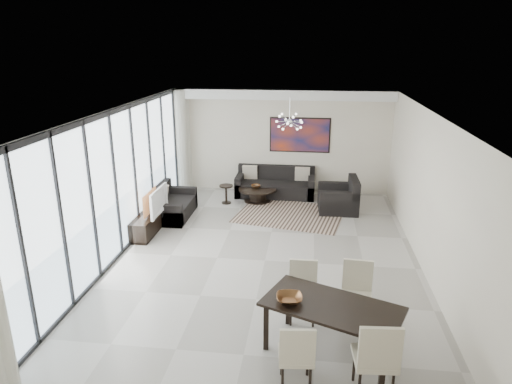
% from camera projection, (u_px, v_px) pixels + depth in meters
% --- Properties ---
extents(room_shell, '(6.00, 9.00, 2.90)m').
position_uv_depth(room_shell, '(290.00, 192.00, 8.50)').
color(room_shell, '#A8A39B').
rests_on(room_shell, ground).
extents(window_wall, '(0.37, 8.95, 2.90)m').
position_uv_depth(window_wall, '(120.00, 185.00, 8.88)').
color(window_wall, silver).
rests_on(window_wall, floor).
extents(soffit, '(5.98, 0.40, 0.26)m').
position_uv_depth(soffit, '(282.00, 95.00, 12.19)').
color(soffit, white).
rests_on(soffit, room_shell).
extents(painting, '(1.68, 0.04, 0.98)m').
position_uv_depth(painting, '(300.00, 135.00, 12.65)').
color(painting, '#AE3718').
rests_on(painting, room_shell).
extents(chandelier, '(0.66, 0.66, 0.71)m').
position_uv_depth(chandelier, '(290.00, 121.00, 10.59)').
color(chandelier, silver).
rests_on(chandelier, room_shell).
extents(rug, '(2.88, 2.42, 0.01)m').
position_uv_depth(rug, '(290.00, 214.00, 11.41)').
color(rug, black).
rests_on(rug, floor).
extents(coffee_table, '(1.02, 1.02, 0.36)m').
position_uv_depth(coffee_table, '(258.00, 194.00, 12.32)').
color(coffee_table, black).
rests_on(coffee_table, floor).
extents(bowl_coffee, '(0.29, 0.29, 0.08)m').
position_uv_depth(bowl_coffee, '(256.00, 186.00, 12.31)').
color(bowl_coffee, brown).
rests_on(bowl_coffee, coffee_table).
extents(sofa_main, '(2.17, 0.89, 0.79)m').
position_uv_depth(sofa_main, '(275.00, 186.00, 12.78)').
color(sofa_main, black).
rests_on(sofa_main, floor).
extents(loveseat, '(0.85, 1.51, 0.76)m').
position_uv_depth(loveseat, '(171.00, 206.00, 11.23)').
color(loveseat, black).
rests_on(loveseat, floor).
extents(armchair, '(1.01, 1.06, 0.86)m').
position_uv_depth(armchair, '(340.00, 199.00, 11.61)').
color(armchair, black).
rests_on(armchair, floor).
extents(side_table, '(0.36, 0.36, 0.50)m').
position_uv_depth(side_table, '(226.00, 191.00, 12.12)').
color(side_table, black).
rests_on(side_table, floor).
extents(tv_console, '(0.40, 1.42, 0.44)m').
position_uv_depth(tv_console, '(149.00, 223.00, 10.29)').
color(tv_console, black).
rests_on(tv_console, floor).
extents(television, '(0.15, 1.02, 0.59)m').
position_uv_depth(television, '(155.00, 201.00, 10.16)').
color(television, gray).
rests_on(television, tv_console).
extents(dining_table, '(2.03, 1.54, 0.76)m').
position_uv_depth(dining_table, '(332.00, 311.00, 6.13)').
color(dining_table, black).
rests_on(dining_table, floor).
extents(dining_chair_sw, '(0.47, 0.47, 0.93)m').
position_uv_depth(dining_chair_sw, '(297.00, 353.00, 5.51)').
color(dining_chair_sw, beige).
rests_on(dining_chair_sw, floor).
extents(dining_chair_se, '(0.53, 0.53, 1.07)m').
position_uv_depth(dining_chair_se, '(377.00, 355.00, 5.33)').
color(dining_chair_se, beige).
rests_on(dining_chair_se, floor).
extents(dining_chair_nw, '(0.44, 0.44, 0.94)m').
position_uv_depth(dining_chair_nw, '(303.00, 286.00, 7.01)').
color(dining_chair_nw, beige).
rests_on(dining_chair_nw, floor).
extents(dining_chair_ne, '(0.49, 0.49, 0.98)m').
position_uv_depth(dining_chair_ne, '(357.00, 288.00, 6.91)').
color(dining_chair_ne, beige).
rests_on(dining_chair_ne, floor).
extents(bowl_dining, '(0.40, 0.40, 0.09)m').
position_uv_depth(bowl_dining, '(289.00, 298.00, 6.18)').
color(bowl_dining, brown).
rests_on(bowl_dining, dining_table).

